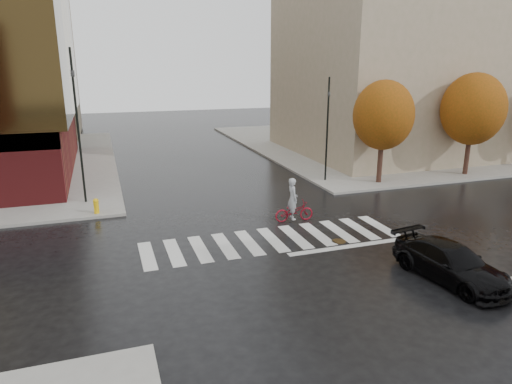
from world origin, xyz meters
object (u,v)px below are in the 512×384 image
Objects in this scene: cyclist at (294,207)px; traffic_light_nw at (77,115)px; sedan at (450,263)px; traffic_light_ne at (327,124)px; fire_hydrant at (96,205)px.

traffic_light_nw is (-9.85, 6.35, 4.21)m from cyclist.
cyclist is at bearing 102.22° from sedan.
traffic_light_ne is at bearing 83.99° from traffic_light_nw.
sedan is at bearing 35.46° from traffic_light_nw.
traffic_light_nw is (-12.68, 14.05, 4.30)m from sedan.
fire_hydrant is at bearing 70.18° from cyclist.
sedan is at bearing 63.81° from traffic_light_ne.
traffic_light_ne is at bearing 9.87° from fire_hydrant.
traffic_light_nw reaches higher than fire_hydrant.
cyclist is at bearing 50.62° from traffic_light_nw.
cyclist is 0.27× the size of traffic_light_nw.
traffic_light_nw is 10.41× the size of fire_hydrant.
traffic_light_nw is 5.01m from fire_hydrant.
fire_hydrant is at bearing 128.03° from sedan.
sedan is 2.07× the size of cyclist.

